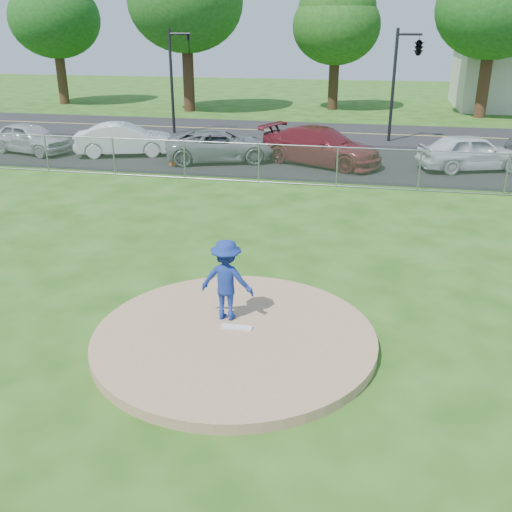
{
  "coord_description": "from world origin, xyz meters",
  "views": [
    {
      "loc": [
        2.37,
        -9.24,
        5.61
      ],
      "look_at": [
        0.0,
        2.0,
        1.0
      ],
      "focal_mm": 40.0,
      "sensor_mm": 36.0,
      "label": 1
    }
  ],
  "objects_px": {
    "pitcher": "(227,280)",
    "traffic_cone": "(174,156)",
    "tree_center": "(337,14)",
    "tree_far_left": "(53,7)",
    "parked_car_white": "(125,139)",
    "parked_car_silver": "(30,138)",
    "parked_car_gray": "(221,146)",
    "parked_car_pearl": "(472,152)",
    "parked_car_darkred": "(321,146)",
    "traffic_signal_center": "(416,49)",
    "traffic_signal_left": "(175,72)"
  },
  "relations": [
    {
      "from": "tree_far_left",
      "to": "traffic_signal_left",
      "type": "relative_size",
      "value": 1.92
    },
    {
      "from": "traffic_signal_left",
      "to": "parked_car_darkred",
      "type": "relative_size",
      "value": 1.02
    },
    {
      "from": "parked_car_pearl",
      "to": "parked_car_white",
      "type": "bearing_deg",
      "value": 71.39
    },
    {
      "from": "tree_far_left",
      "to": "parked_car_pearl",
      "type": "relative_size",
      "value": 2.42
    },
    {
      "from": "pitcher",
      "to": "parked_car_gray",
      "type": "bearing_deg",
      "value": -71.46
    },
    {
      "from": "tree_far_left",
      "to": "parked_car_white",
      "type": "distance_m",
      "value": 22.46
    },
    {
      "from": "tree_far_left",
      "to": "traffic_cone",
      "type": "height_order",
      "value": "tree_far_left"
    },
    {
      "from": "traffic_signal_left",
      "to": "parked_car_darkred",
      "type": "height_order",
      "value": "traffic_signal_left"
    },
    {
      "from": "traffic_signal_center",
      "to": "parked_car_white",
      "type": "height_order",
      "value": "traffic_signal_center"
    },
    {
      "from": "traffic_cone",
      "to": "tree_far_left",
      "type": "bearing_deg",
      "value": 129.97
    },
    {
      "from": "tree_far_left",
      "to": "parked_car_gray",
      "type": "distance_m",
      "value": 25.68
    },
    {
      "from": "tree_far_left",
      "to": "parked_car_gray",
      "type": "bearing_deg",
      "value": -45.1
    },
    {
      "from": "tree_center",
      "to": "pitcher",
      "type": "height_order",
      "value": "tree_center"
    },
    {
      "from": "tree_center",
      "to": "tree_far_left",
      "type": "bearing_deg",
      "value": -177.27
    },
    {
      "from": "tree_center",
      "to": "parked_car_white",
      "type": "bearing_deg",
      "value": -114.04
    },
    {
      "from": "tree_center",
      "to": "pitcher",
      "type": "distance_m",
      "value": 33.86
    },
    {
      "from": "parked_car_white",
      "to": "parked_car_darkred",
      "type": "xyz_separation_m",
      "value": [
        9.19,
        -0.0,
        0.06
      ]
    },
    {
      "from": "traffic_signal_center",
      "to": "parked_car_darkred",
      "type": "distance_m",
      "value": 8.37
    },
    {
      "from": "traffic_cone",
      "to": "parked_car_silver",
      "type": "bearing_deg",
      "value": 172.17
    },
    {
      "from": "traffic_signal_left",
      "to": "pitcher",
      "type": "relative_size",
      "value": 3.4
    },
    {
      "from": "parked_car_silver",
      "to": "parked_car_white",
      "type": "height_order",
      "value": "parked_car_white"
    },
    {
      "from": "traffic_signal_left",
      "to": "traffic_signal_center",
      "type": "distance_m",
      "value": 12.79
    },
    {
      "from": "parked_car_gray",
      "to": "parked_car_pearl",
      "type": "height_order",
      "value": "parked_car_pearl"
    },
    {
      "from": "traffic_signal_center",
      "to": "pitcher",
      "type": "height_order",
      "value": "traffic_signal_center"
    },
    {
      "from": "pitcher",
      "to": "parked_car_white",
      "type": "xyz_separation_m",
      "value": [
        -8.88,
        15.09,
        -0.28
      ]
    },
    {
      "from": "tree_far_left",
      "to": "traffic_signal_center",
      "type": "distance_m",
      "value": 28.31
    },
    {
      "from": "parked_car_silver",
      "to": "parked_car_darkred",
      "type": "bearing_deg",
      "value": -73.31
    },
    {
      "from": "traffic_signal_center",
      "to": "traffic_cone",
      "type": "xyz_separation_m",
      "value": [
        -10.23,
        -7.78,
        -4.23
      ]
    },
    {
      "from": "traffic_cone",
      "to": "parked_car_gray",
      "type": "bearing_deg",
      "value": 32.4
    },
    {
      "from": "pitcher",
      "to": "parked_car_white",
      "type": "bearing_deg",
      "value": -56.65
    },
    {
      "from": "tree_far_left",
      "to": "pitcher",
      "type": "bearing_deg",
      "value": -56.18
    },
    {
      "from": "traffic_signal_left",
      "to": "pitcher",
      "type": "height_order",
      "value": "traffic_signal_left"
    },
    {
      "from": "tree_center",
      "to": "parked_car_darkred",
      "type": "xyz_separation_m",
      "value": [
        1.02,
        -18.32,
        -5.66
      ]
    },
    {
      "from": "pitcher",
      "to": "parked_car_white",
      "type": "height_order",
      "value": "pitcher"
    },
    {
      "from": "tree_center",
      "to": "parked_car_pearl",
      "type": "distance_m",
      "value": 20.36
    },
    {
      "from": "tree_center",
      "to": "traffic_signal_left",
      "type": "distance_m",
      "value": 14.63
    },
    {
      "from": "traffic_signal_center",
      "to": "traffic_cone",
      "type": "relative_size",
      "value": 7.58
    },
    {
      "from": "tree_far_left",
      "to": "parked_car_white",
      "type": "relative_size",
      "value": 2.39
    },
    {
      "from": "parked_car_silver",
      "to": "parked_car_gray",
      "type": "xyz_separation_m",
      "value": [
        9.39,
        0.11,
        -0.03
      ]
    },
    {
      "from": "tree_center",
      "to": "parked_car_pearl",
      "type": "relative_size",
      "value": 2.22
    },
    {
      "from": "parked_car_silver",
      "to": "parked_car_pearl",
      "type": "distance_m",
      "value": 20.16
    },
    {
      "from": "traffic_signal_left",
      "to": "parked_car_darkred",
      "type": "bearing_deg",
      "value": -35.75
    },
    {
      "from": "pitcher",
      "to": "traffic_cone",
      "type": "xyz_separation_m",
      "value": [
        -5.97,
        13.63,
        -0.64
      ]
    },
    {
      "from": "parked_car_white",
      "to": "parked_car_pearl",
      "type": "height_order",
      "value": "parked_car_pearl"
    },
    {
      "from": "traffic_signal_center",
      "to": "parked_car_white",
      "type": "distance_m",
      "value": 15.09
    },
    {
      "from": "pitcher",
      "to": "traffic_cone",
      "type": "relative_size",
      "value": 2.23
    },
    {
      "from": "tree_center",
      "to": "parked_car_gray",
      "type": "height_order",
      "value": "tree_center"
    },
    {
      "from": "pitcher",
      "to": "parked_car_pearl",
      "type": "xyz_separation_m",
      "value": [
        6.61,
        15.29,
        -0.26
      ]
    },
    {
      "from": "tree_center",
      "to": "traffic_cone",
      "type": "distance_m",
      "value": 21.35
    },
    {
      "from": "traffic_signal_center",
      "to": "parked_car_silver",
      "type": "distance_m",
      "value": 19.43
    }
  ]
}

